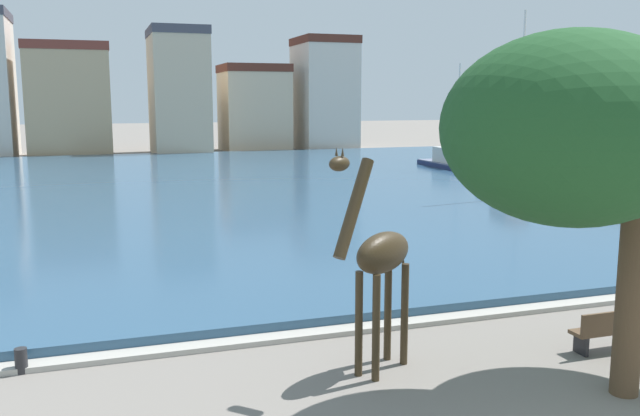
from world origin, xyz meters
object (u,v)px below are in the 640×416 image
object	(u,v)px
sailboat_grey	(517,193)
mooring_bollard	(21,361)
sailboat_navy	(456,166)
park_bench	(612,329)
giraffe_statue	(379,258)
shade_tree	(631,128)

from	to	relation	value
sailboat_grey	mooring_bollard	world-z (taller)	sailboat_grey
sailboat_navy	park_bench	size ratio (longest dim) A/B	5.21
sailboat_grey	mooring_bollard	size ratio (longest dim) A/B	19.12
sailboat_navy	mooring_bollard	size ratio (longest dim) A/B	18.74
park_bench	mooring_bollard	bearing A→B (deg)	166.96
giraffe_statue	park_bench	bearing A→B (deg)	-6.34
sailboat_navy	shade_tree	xyz separation A→B (m)	(-15.90, -33.37, 4.22)
sailboat_navy	shade_tree	size ratio (longest dim) A/B	1.36
giraffe_statue	mooring_bollard	xyz separation A→B (m)	(-6.61, 2.15, -2.03)
mooring_bollard	park_bench	world-z (taller)	park_bench
sailboat_navy	park_bench	distance (m)	34.79
sailboat_grey	shade_tree	distance (m)	23.19
giraffe_statue	shade_tree	bearing A→B (deg)	-32.02
sailboat_grey	mooring_bollard	xyz separation A→B (m)	(-21.79, -15.26, -0.36)
sailboat_navy	sailboat_grey	size ratio (longest dim) A/B	0.98
sailboat_grey	park_bench	bearing A→B (deg)	-119.22
sailboat_grey	shade_tree	size ratio (longest dim) A/B	1.39
giraffe_statue	mooring_bollard	size ratio (longest dim) A/B	8.94
mooring_bollard	shade_tree	bearing A→B (deg)	-23.33
sailboat_grey	mooring_bollard	distance (m)	26.60
sailboat_navy	shade_tree	bearing A→B (deg)	-115.48
sailboat_navy	sailboat_grey	bearing A→B (deg)	-107.66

